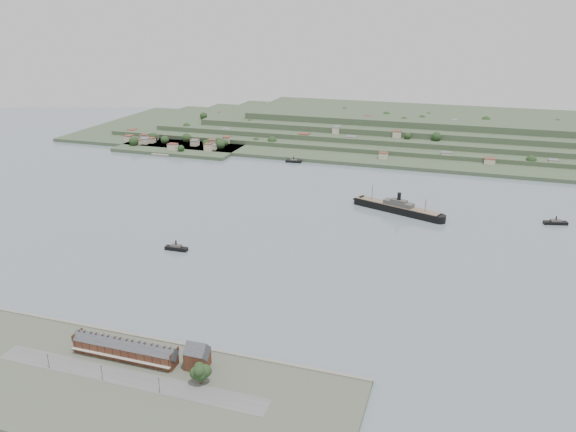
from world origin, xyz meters
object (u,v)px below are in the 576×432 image
(gabled_building, at_px, (197,356))
(tugboat, at_px, (176,248))
(terrace_row, at_px, (125,349))
(fig_tree, at_px, (200,372))
(steamship, at_px, (394,207))

(gabled_building, bearing_deg, tugboat, 122.44)
(terrace_row, xyz_separation_m, tugboat, (-42.44, 129.77, -4.98))
(tugboat, bearing_deg, terrace_row, -71.89)
(terrace_row, xyz_separation_m, fig_tree, (44.89, -7.60, 1.73))
(steamship, bearing_deg, gabled_building, -102.91)
(gabled_building, bearing_deg, steamship, 77.09)
(gabled_building, bearing_deg, fig_tree, -57.54)
(fig_tree, bearing_deg, terrace_row, 170.39)
(fig_tree, bearing_deg, tugboat, 122.45)
(gabled_building, relative_size, fig_tree, 1.31)
(terrace_row, distance_m, gabled_building, 37.74)
(steamship, relative_size, tugboat, 5.03)
(gabled_building, distance_m, tugboat, 149.14)
(gabled_building, xyz_separation_m, fig_tree, (7.39, -11.62, 0.38))
(terrace_row, bearing_deg, steamship, 69.74)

